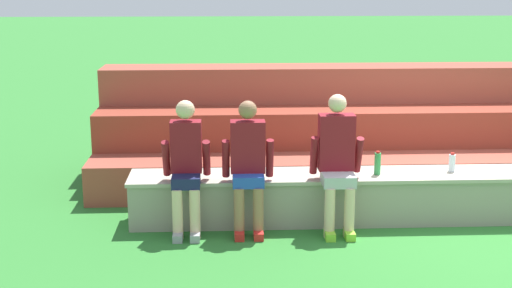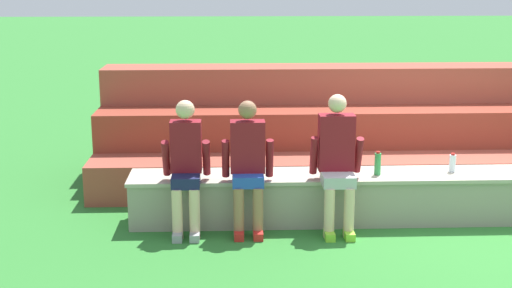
{
  "view_description": "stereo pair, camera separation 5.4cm",
  "coord_description": "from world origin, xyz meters",
  "px_view_note": "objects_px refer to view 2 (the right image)",
  "views": [
    {
      "loc": [
        -2.57,
        -7.01,
        2.66
      ],
      "look_at": [
        -2.22,
        0.29,
        0.88
      ],
      "focal_mm": 48.85,
      "sensor_mm": 36.0,
      "label": 1
    },
    {
      "loc": [
        -2.52,
        -7.01,
        2.66
      ],
      "look_at": [
        -2.22,
        0.29,
        0.88
      ],
      "focal_mm": 48.85,
      "sensor_mm": 36.0,
      "label": 2
    }
  ],
  "objects_px": {
    "person_far_left": "(186,164)",
    "water_bottle_near_left": "(452,163)",
    "person_center": "(337,160)",
    "water_bottle_near_right": "(378,164)",
    "person_left_of_center": "(248,163)"
  },
  "relations": [
    {
      "from": "person_far_left",
      "to": "water_bottle_near_left",
      "type": "height_order",
      "value": "person_far_left"
    },
    {
      "from": "person_center",
      "to": "water_bottle_near_right",
      "type": "bearing_deg",
      "value": 25.85
    },
    {
      "from": "person_left_of_center",
      "to": "water_bottle_near_left",
      "type": "height_order",
      "value": "person_left_of_center"
    },
    {
      "from": "person_center",
      "to": "water_bottle_near_left",
      "type": "xyz_separation_m",
      "value": [
        1.34,
        0.32,
        -0.14
      ]
    },
    {
      "from": "person_far_left",
      "to": "person_left_of_center",
      "type": "height_order",
      "value": "person_far_left"
    },
    {
      "from": "person_far_left",
      "to": "water_bottle_near_right",
      "type": "height_order",
      "value": "person_far_left"
    },
    {
      "from": "person_left_of_center",
      "to": "water_bottle_near_right",
      "type": "xyz_separation_m",
      "value": [
        1.42,
        0.25,
        -0.09
      ]
    },
    {
      "from": "person_left_of_center",
      "to": "person_center",
      "type": "distance_m",
      "value": 0.94
    },
    {
      "from": "person_left_of_center",
      "to": "water_bottle_near_right",
      "type": "distance_m",
      "value": 1.45
    },
    {
      "from": "person_left_of_center",
      "to": "water_bottle_near_left",
      "type": "distance_m",
      "value": 2.3
    },
    {
      "from": "person_left_of_center",
      "to": "water_bottle_near_left",
      "type": "xyz_separation_m",
      "value": [
        2.27,
        0.34,
        -0.11
      ]
    },
    {
      "from": "person_center",
      "to": "person_left_of_center",
      "type": "bearing_deg",
      "value": -179.1
    },
    {
      "from": "person_far_left",
      "to": "water_bottle_near_left",
      "type": "distance_m",
      "value": 2.94
    },
    {
      "from": "person_left_of_center",
      "to": "water_bottle_near_right",
      "type": "height_order",
      "value": "person_left_of_center"
    },
    {
      "from": "person_far_left",
      "to": "person_left_of_center",
      "type": "relative_size",
      "value": 1.0
    }
  ]
}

